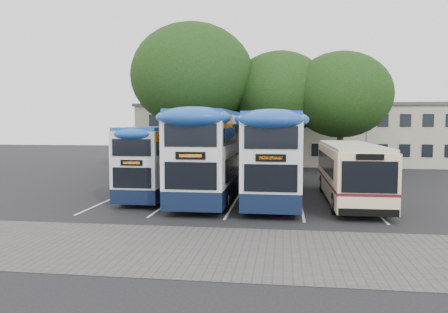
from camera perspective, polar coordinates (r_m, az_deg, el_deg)
ground at (r=19.82m, az=11.12°, el=-8.15°), size 120.00×120.00×0.00m
paving_strip at (r=14.96m, az=4.44°, el=-12.23°), size 40.00×6.00×0.01m
bay_lines at (r=24.82m, az=1.72°, el=-5.51°), size 14.12×11.00×0.01m
depot_building at (r=46.33m, az=9.22°, el=2.98°), size 32.40×8.40×6.20m
lamp_post at (r=39.95m, az=18.19°, el=5.36°), size 0.25×1.05×9.06m
tree_left at (r=36.78m, az=-4.17°, el=10.48°), size 10.14×10.14×12.49m
tree_mid at (r=37.32m, az=7.28°, el=8.24°), size 8.17×8.17×10.27m
tree_right at (r=36.64m, az=15.04°, el=7.79°), size 8.13×8.13×9.99m
bus_dd_left at (r=26.29m, az=-8.37°, el=-0.09°), size 2.36×9.74×4.06m
bus_dd_mid at (r=25.00m, az=-1.55°, el=0.81°), size 2.86×11.79×4.92m
bus_dd_right at (r=24.60m, az=6.50°, el=0.58°), size 2.80×11.53×4.81m
bus_single at (r=24.72m, az=16.16°, el=-1.57°), size 2.68×10.53×3.14m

